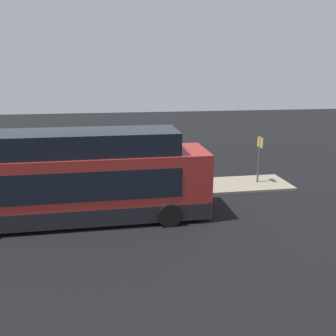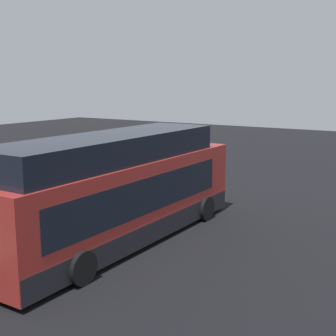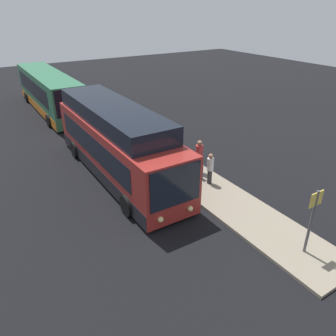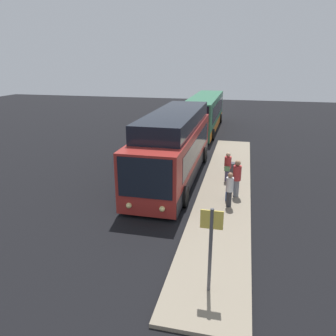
{
  "view_description": "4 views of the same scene",
  "coord_description": "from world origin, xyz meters",
  "views": [
    {
      "loc": [
        0.77,
        -13.23,
        5.82
      ],
      "look_at": [
        2.98,
        0.44,
        1.86
      ],
      "focal_mm": 35.0,
      "sensor_mm": 36.0,
      "label": 1
    },
    {
      "loc": [
        -12.98,
        -9.73,
        5.37
      ],
      "look_at": [
        2.98,
        0.44,
        1.86
      ],
      "focal_mm": 50.0,
      "sensor_mm": 36.0,
      "label": 2
    },
    {
      "loc": [
        13.58,
        -6.2,
        8.16
      ],
      "look_at": [
        2.98,
        0.44,
        1.86
      ],
      "focal_mm": 35.0,
      "sensor_mm": 36.0,
      "label": 3
    },
    {
      "loc": [
        16.22,
        3.55,
        6.38
      ],
      "look_at": [
        2.98,
        0.44,
        1.86
      ],
      "focal_mm": 35.0,
      "sensor_mm": 36.0,
      "label": 4
    }
  ],
  "objects": [
    {
      "name": "ground",
      "position": [
        0.0,
        0.0,
        0.0
      ],
      "size": [
        80.0,
        80.0,
        0.0
      ],
      "primitive_type": "plane",
      "color": "black"
    },
    {
      "name": "platform",
      "position": [
        0.0,
        2.85,
        0.06
      ],
      "size": [
        20.0,
        2.5,
        0.12
      ],
      "color": "gray",
      "rests_on": "ground"
    },
    {
      "name": "bus_lead",
      "position": [
        -1.04,
        -0.16,
        1.65
      ],
      "size": [
        10.99,
        2.89,
        3.69
      ],
      "color": "maroon",
      "rests_on": "ground"
    },
    {
      "name": "bus_second",
      "position": [
        -14.81,
        -0.16,
        1.55
      ],
      "size": [
        12.44,
        2.72,
        3.12
      ],
      "color": "#2D704C",
      "rests_on": "ground"
    },
    {
      "name": "passenger_boarding",
      "position": [
        -0.7,
        2.85,
        0.97
      ],
      "size": [
        0.55,
        0.38,
        1.59
      ],
      "rotation": [
        0.0,
        0.0,
        -1.61
      ],
      "color": "#4C476B",
      "rests_on": "platform"
    },
    {
      "name": "passenger_waiting",
      "position": [
        2.57,
        3.13,
        1.0
      ],
      "size": [
        0.46,
        0.46,
        1.6
      ],
      "rotation": [
        0.0,
        0.0,
        -2.17
      ],
      "color": "#2D2D33",
      "rests_on": "platform"
    },
    {
      "name": "passenger_with_bags",
      "position": [
        1.31,
        3.4,
        1.1
      ],
      "size": [
        0.51,
        0.51,
        1.8
      ],
      "rotation": [
        0.0,
        0.0,
        2.68
      ],
      "color": "gray",
      "rests_on": "platform"
    },
    {
      "name": "suitcase",
      "position": [
        1.84,
        3.04,
        0.49
      ],
      "size": [
        0.39,
        0.2,
        0.97
      ],
      "color": "#334C7F",
      "rests_on": "platform"
    },
    {
      "name": "sign_post",
      "position": [
        8.37,
        2.9,
        1.72
      ],
      "size": [
        0.1,
        0.61,
        2.54
      ],
      "color": "#4C4C51",
      "rests_on": "platform"
    },
    {
      "name": "trash_bin",
      "position": [
        -1.96,
        3.07,
        0.45
      ],
      "size": [
        0.44,
        0.44,
        0.65
      ],
      "color": "#3F3F44",
      "rests_on": "platform"
    }
  ]
}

